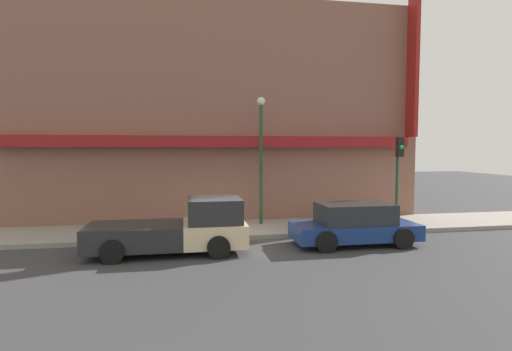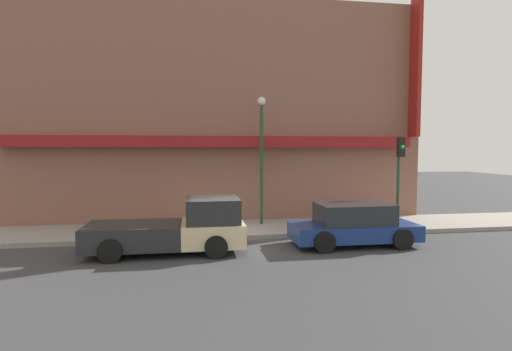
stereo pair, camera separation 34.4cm
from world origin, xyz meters
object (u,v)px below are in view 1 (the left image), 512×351
(street_lamp, at_px, (261,145))
(parked_car, at_px, (355,224))
(fire_hydrant, at_px, (321,221))
(pickup_truck, at_px, (179,229))
(traffic_light, at_px, (398,166))

(street_lamp, bearing_deg, parked_car, -53.09)
(parked_car, relative_size, fire_hydrant, 7.67)
(pickup_truck, bearing_deg, traffic_light, 10.46)
(pickup_truck, bearing_deg, parked_car, -0.97)
(pickup_truck, xyz_separation_m, fire_hydrant, (5.79, 2.30, -0.33))
(street_lamp, bearing_deg, fire_hydrant, -31.06)
(pickup_truck, xyz_separation_m, traffic_light, (8.97, 1.82, 1.97))
(parked_car, relative_size, traffic_light, 1.20)
(pickup_truck, relative_size, street_lamp, 0.94)
(parked_car, height_order, traffic_light, traffic_light)
(fire_hydrant, bearing_deg, pickup_truck, -158.33)
(parked_car, distance_m, traffic_light, 3.84)
(parked_car, bearing_deg, street_lamp, 126.64)
(pickup_truck, bearing_deg, street_lamp, 45.40)
(pickup_truck, height_order, parked_car, pickup_truck)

